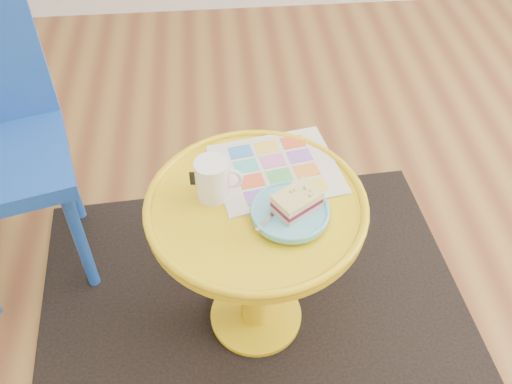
{
  "coord_description": "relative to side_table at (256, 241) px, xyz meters",
  "views": [
    {
      "loc": [
        -0.59,
        -0.87,
        1.52
      ],
      "look_at": [
        -0.51,
        0.06,
        0.55
      ],
      "focal_mm": 40.0,
      "sensor_mm": 36.0,
      "label": 1
    }
  ],
  "objects": [
    {
      "name": "floor",
      "position": [
        0.51,
        -0.06,
        -0.37
      ],
      "size": [
        4.0,
        4.0,
        0.0
      ],
      "primitive_type": "plane",
      "color": "brown",
      "rests_on": "ground"
    },
    {
      "name": "rug",
      "position": [
        -0.0,
        -0.0,
        -0.36
      ],
      "size": [
        1.37,
        1.18,
        0.01
      ],
      "primitive_type": "cube",
      "rotation": [
        0.0,
        0.0,
        0.06
      ],
      "color": "black",
      "rests_on": "ground"
    },
    {
      "name": "fork",
      "position": [
        0.04,
        -0.05,
        0.17
      ],
      "size": [
        0.11,
        0.12,
        0.0
      ],
      "rotation": [
        0.0,
        0.0,
        -0.72
      ],
      "color": "silver",
      "rests_on": "plate"
    },
    {
      "name": "room_walls",
      "position": [
        -0.49,
        0.93,
        -0.31
      ],
      "size": [
        4.0,
        4.0,
        4.0
      ],
      "color": "silver",
      "rests_on": "ground"
    },
    {
      "name": "newspaper",
      "position": [
        0.06,
        0.11,
        0.15
      ],
      "size": [
        0.35,
        0.31,
        0.01
      ],
      "primitive_type": "cube",
      "rotation": [
        0.0,
        0.0,
        0.18
      ],
      "color": "silver",
      "rests_on": "side_table"
    },
    {
      "name": "plate",
      "position": [
        0.08,
        -0.05,
        0.16
      ],
      "size": [
        0.18,
        0.18,
        0.02
      ],
      "color": "#63C0D3",
      "rests_on": "newspaper"
    },
    {
      "name": "mug",
      "position": [
        -0.1,
        0.04,
        0.2
      ],
      "size": [
        0.12,
        0.08,
        0.11
      ],
      "rotation": [
        0.0,
        0.0,
        -0.15
      ],
      "color": "white",
      "rests_on": "side_table"
    },
    {
      "name": "side_table",
      "position": [
        0.0,
        0.0,
        0.0
      ],
      "size": [
        0.54,
        0.54,
        0.51
      ],
      "color": "yellow",
      "rests_on": "ground"
    },
    {
      "name": "cake_slice",
      "position": [
        0.09,
        -0.05,
        0.19
      ],
      "size": [
        0.13,
        0.12,
        0.05
      ],
      "rotation": [
        0.0,
        0.0,
        0.57
      ],
      "color": "#D3BC8C",
      "rests_on": "plate"
    }
  ]
}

